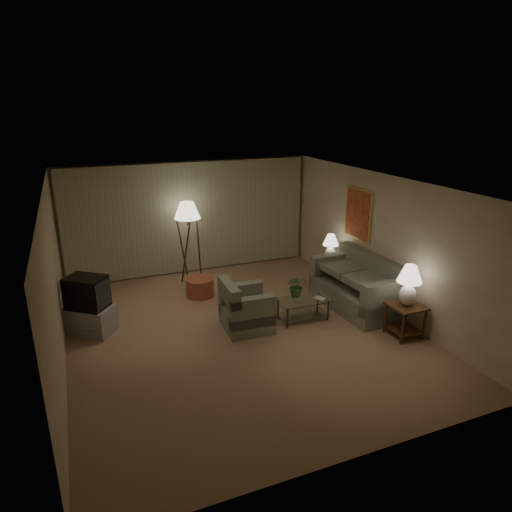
{
  "coord_description": "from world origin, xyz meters",
  "views": [
    {
      "loc": [
        -2.59,
        -7.08,
        4.0
      ],
      "look_at": [
        0.56,
        0.6,
        1.19
      ],
      "focal_mm": 32.0,
      "sensor_mm": 36.0,
      "label": 1
    }
  ],
  "objects_px": {
    "sofa": "(355,288)",
    "armchair": "(247,309)",
    "side_table_near": "(405,315)",
    "table_lamp_near": "(409,282)",
    "table_lamp_far": "(331,245)",
    "vase": "(297,297)",
    "floor_lamp": "(189,240)",
    "crt_tv": "(87,292)",
    "coffee_table": "(303,307)",
    "ottoman": "(200,287)",
    "tv_cabinet": "(90,320)",
    "side_table_far": "(329,269)"
  },
  "relations": [
    {
      "from": "ottoman",
      "to": "coffee_table",
      "type": "bearing_deg",
      "value": -50.75
    },
    {
      "from": "ottoman",
      "to": "floor_lamp",
      "type": "bearing_deg",
      "value": 86.81
    },
    {
      "from": "coffee_table",
      "to": "crt_tv",
      "type": "bearing_deg",
      "value": 165.01
    },
    {
      "from": "ottoman",
      "to": "side_table_near",
      "type": "bearing_deg",
      "value": -47.02
    },
    {
      "from": "tv_cabinet",
      "to": "vase",
      "type": "bearing_deg",
      "value": 22.57
    },
    {
      "from": "floor_lamp",
      "to": "tv_cabinet",
      "type": "bearing_deg",
      "value": -140.73
    },
    {
      "from": "table_lamp_near",
      "to": "crt_tv",
      "type": "distance_m",
      "value": 5.68
    },
    {
      "from": "side_table_near",
      "to": "ottoman",
      "type": "relative_size",
      "value": 1.01
    },
    {
      "from": "side_table_far",
      "to": "table_lamp_far",
      "type": "height_order",
      "value": "table_lamp_far"
    },
    {
      "from": "side_table_far",
      "to": "table_lamp_far",
      "type": "distance_m",
      "value": 0.57
    },
    {
      "from": "table_lamp_far",
      "to": "floor_lamp",
      "type": "height_order",
      "value": "floor_lamp"
    },
    {
      "from": "table_lamp_near",
      "to": "floor_lamp",
      "type": "height_order",
      "value": "floor_lamp"
    },
    {
      "from": "table_lamp_far",
      "to": "table_lamp_near",
      "type": "bearing_deg",
      "value": -90.0
    },
    {
      "from": "tv_cabinet",
      "to": "table_lamp_near",
      "type": "bearing_deg",
      "value": 14.53
    },
    {
      "from": "sofa",
      "to": "side_table_near",
      "type": "height_order",
      "value": "sofa"
    },
    {
      "from": "tv_cabinet",
      "to": "side_table_near",
      "type": "bearing_deg",
      "value": 14.53
    },
    {
      "from": "side_table_far",
      "to": "crt_tv",
      "type": "xyz_separation_m",
      "value": [
        -5.2,
        -0.33,
        0.4
      ]
    },
    {
      "from": "table_lamp_far",
      "to": "vase",
      "type": "relative_size",
      "value": 3.96
    },
    {
      "from": "side_table_far",
      "to": "crt_tv",
      "type": "relative_size",
      "value": 0.72
    },
    {
      "from": "tv_cabinet",
      "to": "floor_lamp",
      "type": "relative_size",
      "value": 0.53
    },
    {
      "from": "table_lamp_near",
      "to": "vase",
      "type": "distance_m",
      "value": 2.05
    },
    {
      "from": "sofa",
      "to": "side_table_near",
      "type": "xyz_separation_m",
      "value": [
        0.15,
        -1.35,
        -0.02
      ]
    },
    {
      "from": "crt_tv",
      "to": "armchair",
      "type": "bearing_deg",
      "value": 19.26
    },
    {
      "from": "sofa",
      "to": "armchair",
      "type": "bearing_deg",
      "value": -93.18
    },
    {
      "from": "side_table_near",
      "to": "table_lamp_near",
      "type": "xyz_separation_m",
      "value": [
        -0.0,
        0.0,
        0.63
      ]
    },
    {
      "from": "table_lamp_near",
      "to": "tv_cabinet",
      "type": "bearing_deg",
      "value": 156.39
    },
    {
      "from": "ottoman",
      "to": "table_lamp_far",
      "type": "bearing_deg",
      "value": -10.13
    },
    {
      "from": "armchair",
      "to": "floor_lamp",
      "type": "distance_m",
      "value": 2.93
    },
    {
      "from": "floor_lamp",
      "to": "coffee_table",
      "type": "bearing_deg",
      "value": -63.55
    },
    {
      "from": "tv_cabinet",
      "to": "side_table_far",
      "type": "bearing_deg",
      "value": 41.74
    },
    {
      "from": "sofa",
      "to": "table_lamp_far",
      "type": "relative_size",
      "value": 3.39
    },
    {
      "from": "sofa",
      "to": "coffee_table",
      "type": "relative_size",
      "value": 2.05
    },
    {
      "from": "floor_lamp",
      "to": "vase",
      "type": "xyz_separation_m",
      "value": [
        1.32,
        -2.95,
        -0.48
      ]
    },
    {
      "from": "tv_cabinet",
      "to": "ottoman",
      "type": "height_order",
      "value": "tv_cabinet"
    },
    {
      "from": "table_lamp_far",
      "to": "floor_lamp",
      "type": "xyz_separation_m",
      "value": [
        -2.85,
        1.6,
        0.01
      ]
    },
    {
      "from": "sofa",
      "to": "table_lamp_far",
      "type": "bearing_deg",
      "value": 170.03
    },
    {
      "from": "armchair",
      "to": "floor_lamp",
      "type": "bearing_deg",
      "value": 9.49
    },
    {
      "from": "side_table_far",
      "to": "table_lamp_far",
      "type": "xyz_separation_m",
      "value": [
        0.0,
        0.0,
        0.57
      ]
    },
    {
      "from": "sofa",
      "to": "table_lamp_far",
      "type": "height_order",
      "value": "table_lamp_far"
    },
    {
      "from": "tv_cabinet",
      "to": "floor_lamp",
      "type": "xyz_separation_m",
      "value": [
        2.35,
        1.92,
        0.72
      ]
    },
    {
      "from": "table_lamp_far",
      "to": "floor_lamp",
      "type": "distance_m",
      "value": 3.26
    },
    {
      "from": "side_table_far",
      "to": "floor_lamp",
      "type": "height_order",
      "value": "floor_lamp"
    },
    {
      "from": "crt_tv",
      "to": "vase",
      "type": "distance_m",
      "value": 3.82
    },
    {
      "from": "armchair",
      "to": "coffee_table",
      "type": "distance_m",
      "value": 1.14
    },
    {
      "from": "armchair",
      "to": "vase",
      "type": "bearing_deg",
      "value": -93.26
    },
    {
      "from": "coffee_table",
      "to": "tv_cabinet",
      "type": "height_order",
      "value": "tv_cabinet"
    },
    {
      "from": "side_table_near",
      "to": "vase",
      "type": "bearing_deg",
      "value": 140.74
    },
    {
      "from": "sofa",
      "to": "floor_lamp",
      "type": "bearing_deg",
      "value": -139.7
    },
    {
      "from": "side_table_near",
      "to": "table_lamp_near",
      "type": "bearing_deg",
      "value": 143.13
    },
    {
      "from": "side_table_far",
      "to": "side_table_near",
      "type": "bearing_deg",
      "value": -90.0
    }
  ]
}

